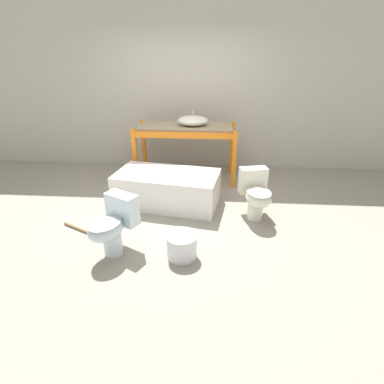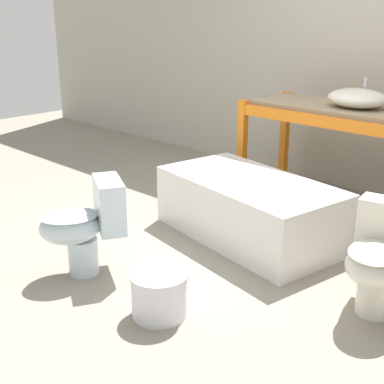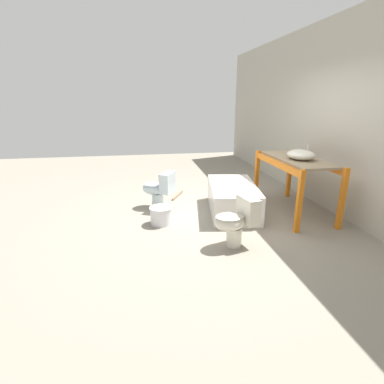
# 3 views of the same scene
# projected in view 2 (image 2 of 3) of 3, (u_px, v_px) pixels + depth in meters

# --- Properties ---
(ground_plane) EXTENTS (12.00, 12.00, 0.00)m
(ground_plane) POSITION_uv_depth(u_px,v_px,m) (238.00, 252.00, 4.01)
(ground_plane) COLOR gray
(warehouse_wall_rear) EXTENTS (10.80, 0.08, 3.20)m
(warehouse_wall_rear) POSITION_uv_depth(u_px,v_px,m) (384.00, 23.00, 4.84)
(warehouse_wall_rear) COLOR #B2AD9E
(warehouse_wall_rear) RESTS_ON ground_plane
(shelving_rack) EXTENTS (1.69, 0.75, 0.94)m
(shelving_rack) POSITION_uv_depth(u_px,v_px,m) (342.00, 124.00, 4.58)
(shelving_rack) COLOR orange
(shelving_rack) RESTS_ON ground_plane
(sink_basin) EXTENTS (0.51, 0.42, 0.24)m
(sink_basin) POSITION_uv_depth(u_px,v_px,m) (357.00, 98.00, 4.43)
(sink_basin) COLOR silver
(sink_basin) RESTS_ON shelving_rack
(bathtub_main) EXTENTS (1.57, 0.99, 0.48)m
(bathtub_main) POSITION_uv_depth(u_px,v_px,m) (249.00, 204.00, 4.18)
(bathtub_main) COLOR white
(bathtub_main) RESTS_ON ground_plane
(toilet_near) EXTENTS (0.45, 0.61, 0.66)m
(toilet_near) POSITION_uv_depth(u_px,v_px,m) (380.00, 257.00, 3.11)
(toilet_near) COLOR silver
(toilet_near) RESTS_ON ground_plane
(toilet_far) EXTENTS (0.57, 0.65, 0.66)m
(toilet_far) POSITION_uv_depth(u_px,v_px,m) (85.00, 224.00, 3.59)
(toilet_far) COLOR silver
(toilet_far) RESTS_ON ground_plane
(bucket_white) EXTENTS (0.35, 0.35, 0.28)m
(bucket_white) POSITION_uv_depth(u_px,v_px,m) (159.00, 293.00, 3.14)
(bucket_white) COLOR silver
(bucket_white) RESTS_ON ground_plane
(loose_pipe) EXTENTS (0.54, 0.30, 0.04)m
(loose_pipe) POSITION_uv_depth(u_px,v_px,m) (88.00, 230.00, 4.36)
(loose_pipe) COLOR #8C6B4C
(loose_pipe) RESTS_ON ground_plane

